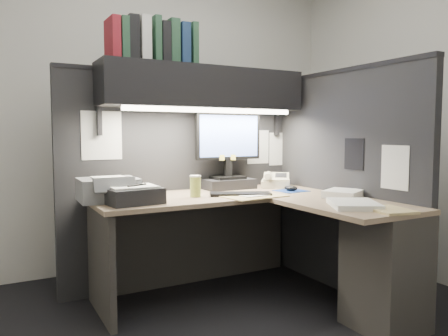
% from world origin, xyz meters
% --- Properties ---
extents(floor, '(3.50, 3.50, 0.00)m').
position_xyz_m(floor, '(0.00, 0.00, 0.00)').
color(floor, black).
rests_on(floor, ground).
extents(wall_back, '(3.50, 0.04, 2.70)m').
position_xyz_m(wall_back, '(0.00, 1.50, 1.35)').
color(wall_back, silver).
rests_on(wall_back, floor).
extents(wall_right, '(0.04, 3.00, 2.70)m').
position_xyz_m(wall_right, '(1.75, 0.00, 1.35)').
color(wall_right, silver).
rests_on(wall_right, floor).
extents(partition_back, '(1.90, 0.06, 1.60)m').
position_xyz_m(partition_back, '(0.03, 0.93, 0.80)').
color(partition_back, black).
rests_on(partition_back, floor).
extents(partition_right, '(0.06, 1.50, 1.60)m').
position_xyz_m(partition_right, '(0.98, 0.18, 0.80)').
color(partition_right, black).
rests_on(partition_right, floor).
extents(desk, '(1.70, 1.53, 0.73)m').
position_xyz_m(desk, '(0.43, -0.00, 0.44)').
color(desk, '#957F5F').
rests_on(desk, floor).
extents(overhead_shelf, '(1.55, 0.34, 0.30)m').
position_xyz_m(overhead_shelf, '(0.12, 0.75, 1.50)').
color(overhead_shelf, black).
rests_on(overhead_shelf, partition_back).
extents(task_light_tube, '(1.32, 0.04, 0.04)m').
position_xyz_m(task_light_tube, '(0.12, 0.61, 1.33)').
color(task_light_tube, white).
rests_on(task_light_tube, overhead_shelf).
extents(monitor, '(0.55, 0.24, 0.60)m').
position_xyz_m(monitor, '(0.35, 0.79, 0.97)').
color(monitor, black).
rests_on(monitor, desk).
extents(keyboard, '(0.45, 0.30, 0.02)m').
position_xyz_m(keyboard, '(0.24, 0.41, 0.74)').
color(keyboard, black).
rests_on(keyboard, desk).
extents(mousepad, '(0.23, 0.21, 0.00)m').
position_xyz_m(mousepad, '(0.70, 0.43, 0.73)').
color(mousepad, navy).
rests_on(mousepad, desk).
extents(mouse, '(0.10, 0.12, 0.04)m').
position_xyz_m(mouse, '(0.68, 0.42, 0.75)').
color(mouse, black).
rests_on(mouse, mousepad).
extents(telephone, '(0.32, 0.32, 0.09)m').
position_xyz_m(telephone, '(0.74, 0.69, 0.78)').
color(telephone, beige).
rests_on(telephone, desk).
extents(coffee_cup, '(0.09, 0.09, 0.14)m').
position_xyz_m(coffee_cup, '(-0.06, 0.50, 0.80)').
color(coffee_cup, '#BCCA50').
rests_on(coffee_cup, desk).
extents(printer, '(0.37, 0.32, 0.15)m').
position_xyz_m(printer, '(-0.63, 0.62, 0.80)').
color(printer, gray).
rests_on(printer, desk).
extents(notebook_stack, '(0.36, 0.31, 0.10)m').
position_xyz_m(notebook_stack, '(-0.52, 0.43, 0.78)').
color(notebook_stack, black).
rests_on(notebook_stack, desk).
extents(open_folder, '(0.45, 0.32, 0.01)m').
position_xyz_m(open_folder, '(0.29, 0.32, 0.73)').
color(open_folder, tan).
rests_on(open_folder, desk).
extents(paper_stack_a, '(0.33, 0.31, 0.05)m').
position_xyz_m(paper_stack_a, '(0.81, 0.00, 0.75)').
color(paper_stack_a, white).
rests_on(paper_stack_a, desk).
extents(paper_stack_b, '(0.39, 0.41, 0.03)m').
position_xyz_m(paper_stack_b, '(0.59, -0.32, 0.75)').
color(paper_stack_b, white).
rests_on(paper_stack_b, desk).
extents(manila_stack, '(0.25, 0.29, 0.01)m').
position_xyz_m(manila_stack, '(0.66, -0.52, 0.74)').
color(manila_stack, tan).
rests_on(manila_stack, desk).
extents(binder_row, '(0.62, 0.24, 0.31)m').
position_xyz_m(binder_row, '(-0.27, 0.75, 1.80)').
color(binder_row, maroon).
rests_on(binder_row, overhead_shelf).
extents(pinned_papers, '(1.76, 1.31, 0.51)m').
position_xyz_m(pinned_papers, '(0.42, 0.56, 1.05)').
color(pinned_papers, white).
rests_on(pinned_papers, partition_back).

